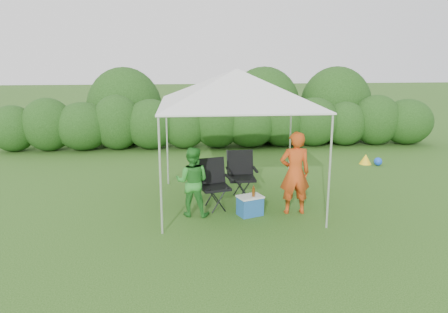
{
  "coord_description": "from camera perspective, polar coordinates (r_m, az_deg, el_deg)",
  "views": [
    {
      "loc": [
        -1.04,
        -8.31,
        3.18
      ],
      "look_at": [
        -0.27,
        0.4,
        1.05
      ],
      "focal_mm": 35.0,
      "sensor_mm": 36.0,
      "label": 1
    }
  ],
  "objects": [
    {
      "name": "bottle",
      "position": [
        8.56,
        3.88,
        -4.52
      ],
      "size": [
        0.06,
        0.06,
        0.22
      ],
      "primitive_type": "cylinder",
      "color": "#592D0C",
      "rests_on": "cooler"
    },
    {
      "name": "woman",
      "position": [
        8.54,
        -4.17,
        -3.29
      ],
      "size": [
        0.77,
        0.65,
        1.38
      ],
      "primitive_type": "imported",
      "rotation": [
        0.0,
        0.0,
        2.93
      ],
      "color": "#2D872C",
      "rests_on": "ground"
    },
    {
      "name": "lawn_toy",
      "position": [
        13.15,
        18.39,
        -0.41
      ],
      "size": [
        0.58,
        0.48,
        0.29
      ],
      "color": "yellow",
      "rests_on": "ground"
    },
    {
      "name": "canopy",
      "position": [
        8.9,
        1.71,
        9.06
      ],
      "size": [
        3.1,
        3.1,
        2.83
      ],
      "color": "silver",
      "rests_on": "ground"
    },
    {
      "name": "hedge",
      "position": [
        14.55,
        -0.46,
        4.35
      ],
      "size": [
        14.79,
        1.53,
        1.8
      ],
      "color": "#234C17",
      "rests_on": "ground"
    },
    {
      "name": "ground",
      "position": [
        8.96,
        1.97,
        -7.11
      ],
      "size": [
        70.0,
        70.0,
        0.0
      ],
      "primitive_type": "plane",
      "color": "#35611E"
    },
    {
      "name": "cooler",
      "position": [
        8.69,
        3.41,
        -6.39
      ],
      "size": [
        0.56,
        0.49,
        0.4
      ],
      "rotation": [
        0.0,
        0.0,
        0.37
      ],
      "color": "#235BA2",
      "rests_on": "ground"
    },
    {
      "name": "man",
      "position": [
        8.71,
        9.24,
        -2.13
      ],
      "size": [
        0.61,
        0.4,
        1.66
      ],
      "primitive_type": "imported",
      "rotation": [
        0.0,
        0.0,
        3.14
      ],
      "color": "#CD4617",
      "rests_on": "ground"
    },
    {
      "name": "chair_right",
      "position": [
        9.61,
        2.23,
        -1.98
      ],
      "size": [
        0.66,
        0.6,
        1.04
      ],
      "rotation": [
        0.0,
        0.0,
        0.03
      ],
      "color": "black",
      "rests_on": "ground"
    },
    {
      "name": "chair_left",
      "position": [
        8.99,
        -1.36,
        -3.14
      ],
      "size": [
        0.73,
        0.69,
        1.02
      ],
      "rotation": [
        0.0,
        0.0,
        0.24
      ],
      "color": "black",
      "rests_on": "ground"
    }
  ]
}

